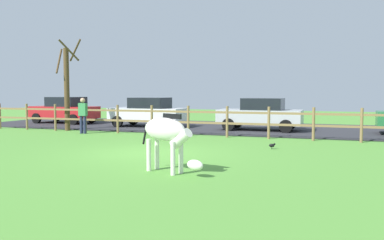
# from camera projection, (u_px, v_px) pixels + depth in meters

# --- Properties ---
(ground_plane) EXTENTS (60.00, 60.00, 0.00)m
(ground_plane) POSITION_uv_depth(u_px,v_px,m) (150.00, 153.00, 12.58)
(ground_plane) COLOR #549338
(parking_asphalt) EXTENTS (28.00, 7.40, 0.05)m
(parking_asphalt) POSITION_uv_depth(u_px,v_px,m) (225.00, 127.00, 21.34)
(parking_asphalt) COLOR #2D2D33
(parking_asphalt) RESTS_ON ground_plane
(paddock_fence) EXTENTS (21.02, 0.11, 1.32)m
(paddock_fence) POSITION_uv_depth(u_px,v_px,m) (188.00, 119.00, 17.42)
(paddock_fence) COLOR olive
(paddock_fence) RESTS_ON ground_plane
(bare_tree) EXTENTS (1.21, 1.43, 4.50)m
(bare_tree) POSITION_uv_depth(u_px,v_px,m) (67.00, 86.00, 19.68)
(bare_tree) COLOR #513A23
(bare_tree) RESTS_ON ground_plane
(zebra) EXTENTS (1.85, 0.95, 1.41)m
(zebra) POSITION_uv_depth(u_px,v_px,m) (167.00, 134.00, 9.49)
(zebra) COLOR white
(zebra) RESTS_ON ground_plane
(crow_on_grass) EXTENTS (0.21, 0.10, 0.20)m
(crow_on_grass) POSITION_uv_depth(u_px,v_px,m) (272.00, 145.00, 13.43)
(crow_on_grass) COLOR black
(crow_on_grass) RESTS_ON ground_plane
(parked_car_red) EXTENTS (4.08, 2.05, 1.56)m
(parked_car_red) POSITION_uv_depth(u_px,v_px,m) (65.00, 110.00, 23.92)
(parked_car_red) COLOR red
(parked_car_red) RESTS_ON parking_asphalt
(parked_car_silver) EXTENTS (4.03, 1.93, 1.56)m
(parked_car_silver) POSITION_uv_depth(u_px,v_px,m) (261.00, 114.00, 19.45)
(parked_car_silver) COLOR #B7BABF
(parked_car_silver) RESTS_ON parking_asphalt
(parked_car_white) EXTENTS (4.04, 1.95, 1.56)m
(parked_car_white) POSITION_uv_depth(u_px,v_px,m) (148.00, 112.00, 21.42)
(parked_car_white) COLOR white
(parked_car_white) RESTS_ON parking_asphalt
(visitor_near_fence) EXTENTS (0.38, 0.25, 1.64)m
(visitor_near_fence) POSITION_uv_depth(u_px,v_px,m) (83.00, 114.00, 18.36)
(visitor_near_fence) COLOR #232847
(visitor_near_fence) RESTS_ON ground_plane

